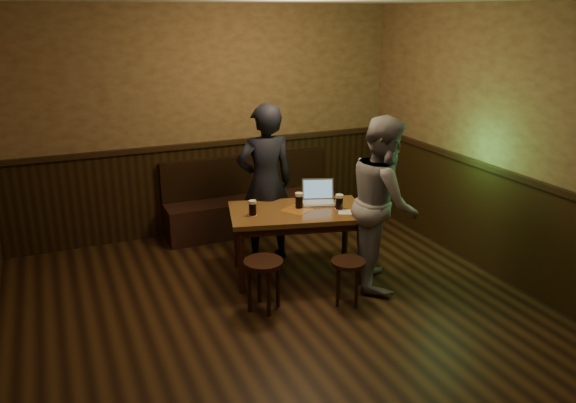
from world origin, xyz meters
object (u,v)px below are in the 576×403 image
at_px(stool_left, 263,270).
at_px(laptop, 318,197).
at_px(person_grey, 383,202).
at_px(bench, 250,206).
at_px(person_suit, 265,184).
at_px(stool_right, 348,269).
at_px(pint_left, 253,208).
at_px(pint_mid, 299,200).
at_px(pub_table, 297,219).
at_px(pint_right, 339,202).

relative_size(stool_left, laptop, 1.22).
bearing_deg(person_grey, stool_left, 118.62).
height_order(laptop, person_grey, person_grey).
distance_m(bench, person_suit, 1.11).
bearing_deg(person_suit, laptop, 140.93).
bearing_deg(person_suit, person_grey, 133.29).
bearing_deg(laptop, bench, 122.81).
bearing_deg(person_grey, laptop, 60.23).
relative_size(person_suit, person_grey, 1.02).
distance_m(stool_right, laptop, 1.01).
height_order(bench, stool_left, bench).
height_order(pint_left, pint_mid, pint_mid).
bearing_deg(stool_right, pub_table, 104.65).
relative_size(pub_table, pint_left, 9.65).
bearing_deg(pub_table, stool_right, -61.04).
height_order(pint_left, person_grey, person_grey).
xyz_separation_m(pub_table, pint_mid, (0.04, 0.04, 0.18)).
relative_size(pub_table, pint_right, 9.47).
relative_size(pub_table, stool_right, 3.45).
xyz_separation_m(bench, stool_left, (-0.59, -2.02, 0.09)).
bearing_deg(pint_mid, stool_right, -79.09).
height_order(stool_left, pint_right, pint_right).
xyz_separation_m(bench, pint_right, (0.41, -1.63, 0.51)).
height_order(pub_table, person_grey, person_grey).
xyz_separation_m(pub_table, laptop, (0.32, 0.14, 0.16)).
bearing_deg(pint_mid, person_grey, -36.75).
relative_size(bench, person_suit, 1.23).
relative_size(bench, laptop, 5.33).
xyz_separation_m(pub_table, stool_left, (-0.59, -0.55, -0.24)).
bearing_deg(pint_right, person_grey, -44.48).
height_order(pub_table, pint_right, pint_right).
relative_size(pint_mid, person_suit, 0.09).
height_order(stool_right, person_suit, person_suit).
height_order(pub_table, laptop, laptop).
distance_m(pint_left, person_grey, 1.32).
bearing_deg(stool_right, pint_right, 70.42).
bearing_deg(person_suit, pub_table, 107.07).
bearing_deg(pub_table, laptop, 37.63).
relative_size(pint_left, pint_mid, 0.94).
xyz_separation_m(pint_right, person_suit, (-0.55, 0.69, 0.07)).
height_order(stool_left, laptop, laptop).
bearing_deg(person_grey, pint_right, 71.06).
bearing_deg(person_suit, stool_left, 70.00).
bearing_deg(laptop, person_suit, 158.06).
bearing_deg(person_grey, pint_mid, 78.80).
distance_m(pint_mid, person_suit, 0.54).
relative_size(stool_right, person_suit, 0.25).
bearing_deg(pub_table, pint_mid, 58.60).
distance_m(pub_table, stool_right, 0.83).
distance_m(pint_right, person_suit, 0.89).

